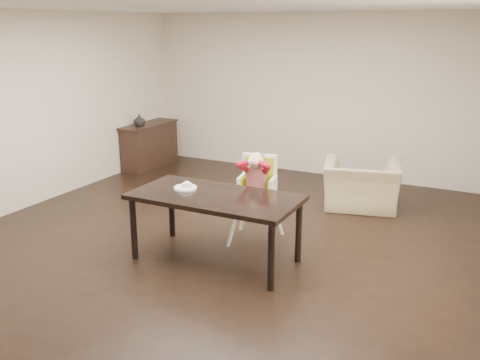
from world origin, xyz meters
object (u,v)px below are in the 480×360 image
(armchair, at_px, (362,177))
(sideboard, at_px, (150,145))
(dining_table, at_px, (215,202))
(high_chair, at_px, (257,179))

(armchair, xyz_separation_m, sideboard, (-4.01, 0.54, -0.05))
(dining_table, xyz_separation_m, sideboard, (-3.04, 2.99, -0.27))
(high_chair, height_order, sideboard, high_chair)
(sideboard, bearing_deg, dining_table, -44.48)
(dining_table, bearing_deg, armchair, 68.32)
(dining_table, xyz_separation_m, armchair, (0.97, 2.45, -0.22))
(high_chair, xyz_separation_m, sideboard, (-3.20, 2.27, -0.37))
(high_chair, bearing_deg, sideboard, 134.07)
(armchair, height_order, sideboard, armchair)
(high_chair, xyz_separation_m, armchair, (0.82, 1.73, -0.32))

